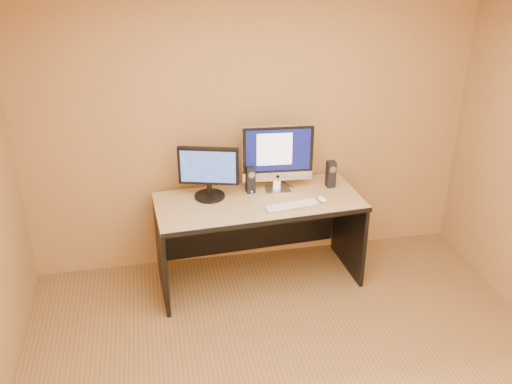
# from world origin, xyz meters

# --- Properties ---
(walls) EXTENTS (4.00, 4.00, 2.60)m
(walls) POSITION_xyz_m (0.00, 0.00, 1.30)
(walls) COLOR olive
(walls) RESTS_ON ground
(ceiling) EXTENTS (4.00, 4.00, 0.00)m
(ceiling) POSITION_xyz_m (0.00, 0.00, 2.60)
(ceiling) COLOR white
(ceiling) RESTS_ON walls
(desk) EXTENTS (1.78, 0.86, 0.80)m
(desk) POSITION_xyz_m (-0.02, 1.55, 0.40)
(desk) COLOR tan
(desk) RESTS_ON ground
(imac) EXTENTS (0.63, 0.28, 0.60)m
(imac) POSITION_xyz_m (0.18, 1.72, 1.10)
(imac) COLOR silver
(imac) RESTS_ON desk
(second_monitor) EXTENTS (0.57, 0.39, 0.46)m
(second_monitor) POSITION_xyz_m (-0.42, 1.69, 1.03)
(second_monitor) COLOR black
(second_monitor) RESTS_ON desk
(speaker_left) EXTENTS (0.08, 0.08, 0.24)m
(speaker_left) POSITION_xyz_m (-0.06, 1.72, 0.92)
(speaker_left) COLOR black
(speaker_left) RESTS_ON desk
(speaker_right) EXTENTS (0.08, 0.08, 0.24)m
(speaker_right) POSITION_xyz_m (0.66, 1.70, 0.92)
(speaker_right) COLOR black
(speaker_right) RESTS_ON desk
(keyboard) EXTENTS (0.48, 0.20, 0.02)m
(keyboard) POSITION_xyz_m (0.23, 1.39, 0.81)
(keyboard) COLOR silver
(keyboard) RESTS_ON desk
(mouse) EXTENTS (0.08, 0.12, 0.04)m
(mouse) POSITION_xyz_m (0.50, 1.43, 0.82)
(mouse) COLOR white
(mouse) RESTS_ON desk
(cable_a) EXTENTS (0.12, 0.21, 0.01)m
(cable_a) POSITION_xyz_m (0.27, 1.84, 0.81)
(cable_a) COLOR black
(cable_a) RESTS_ON desk
(cable_b) EXTENTS (0.10, 0.18, 0.01)m
(cable_b) POSITION_xyz_m (0.19, 1.86, 0.81)
(cable_b) COLOR black
(cable_b) RESTS_ON desk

